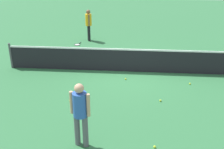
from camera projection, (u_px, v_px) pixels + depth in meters
The scene contains 10 objects.
ground_plane at pixel (130, 72), 11.32m from camera, with size 40.00×40.00×0.00m, color #2D6B3D.
court_net at pixel (131, 60), 11.12m from camera, with size 10.09×0.09×1.07m.
player_near_side at pixel (80, 110), 6.57m from camera, with size 0.53×0.41×1.70m.
player_far_side at pixel (89, 23), 15.00m from camera, with size 0.42×0.52×1.70m.
tennis_racket_far_player at pixel (77, 45), 14.66m from camera, with size 0.40×0.61×0.03m.
tennis_ball_near_player at pixel (126, 79), 10.57m from camera, with size 0.07×0.07×0.07m, color #C6E033.
tennis_ball_by_net at pixel (160, 101), 9.00m from camera, with size 0.07×0.07×0.07m, color #C6E033.
tennis_ball_midcourt at pixel (190, 84), 10.18m from camera, with size 0.07×0.07×0.07m, color #C6E033.
tennis_ball_baseline at pixel (155, 147), 6.84m from camera, with size 0.07×0.07×0.07m, color #C6E033.
tennis_ball_stray_left at pixel (70, 101), 9.01m from camera, with size 0.07×0.07×0.07m, color #C6E033.
Camera 1 is at (0.14, -10.45, 4.41)m, focal length 44.31 mm.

